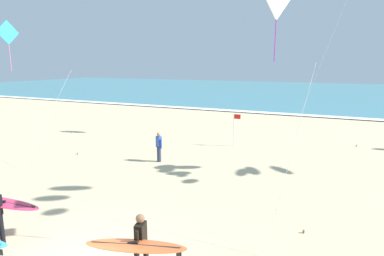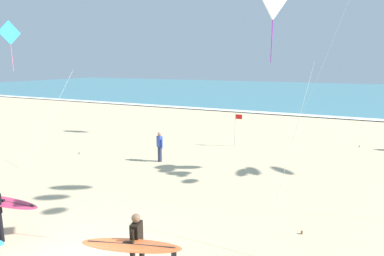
{
  "view_description": "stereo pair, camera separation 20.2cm",
  "coord_description": "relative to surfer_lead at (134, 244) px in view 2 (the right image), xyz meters",
  "views": [
    {
      "loc": [
        5.63,
        -5.13,
        5.11
      ],
      "look_at": [
        -0.08,
        7.34,
        2.36
      ],
      "focal_mm": 30.01,
      "sensor_mm": 36.0,
      "label": 1
    },
    {
      "loc": [
        5.81,
        -5.04,
        5.11
      ],
      "look_at": [
        -0.08,
        7.34,
        2.36
      ],
      "focal_mm": 30.01,
      "sensor_mm": 36.0,
      "label": 2
    }
  ],
  "objects": [
    {
      "name": "ocean_water",
      "position": [
        -1.73,
        57.58,
        -1.01
      ],
      "size": [
        160.0,
        60.0,
        0.08
      ],
      "primitive_type": "cube",
      "color": "teal",
      "rests_on": "ground"
    },
    {
      "name": "shoreline_foam",
      "position": [
        -1.73,
        27.88,
        -0.97
      ],
      "size": [
        160.0,
        1.42,
        0.01
      ],
      "primitive_type": "cube",
      "color": "white",
      "rests_on": "ocean_water"
    },
    {
      "name": "surfer_lead",
      "position": [
        0.0,
        0.0,
        0.0
      ],
      "size": [
        2.48,
        1.15,
        1.71
      ],
      "color": "black",
      "rests_on": "ground"
    },
    {
      "name": "kite_diamond_cobalt_low",
      "position": [
        -9.68,
        4.59,
        5.14
      ],
      "size": [
        0.33,
        3.92,
        7.01
      ],
      "color": "#2D99DB",
      "rests_on": "ground"
    },
    {
      "name": "kite_diamond_ivory_outer",
      "position": [
        2.47,
        2.41,
        5.27
      ],
      "size": [
        1.09,
        2.24,
        7.13
      ],
      "color": "white",
      "rests_on": "ground"
    },
    {
      "name": "bystander_blue_top",
      "position": [
        -4.5,
        8.62,
        -0.24
      ],
      "size": [
        0.46,
        0.3,
        1.59
      ],
      "color": "#2D334C",
      "rests_on": "ground"
    },
    {
      "name": "lifeguard_flag",
      "position": [
        -1.85,
        13.43,
        0.22
      ],
      "size": [
        0.45,
        0.05,
        2.1
      ],
      "color": "silver",
      "rests_on": "ground"
    }
  ]
}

